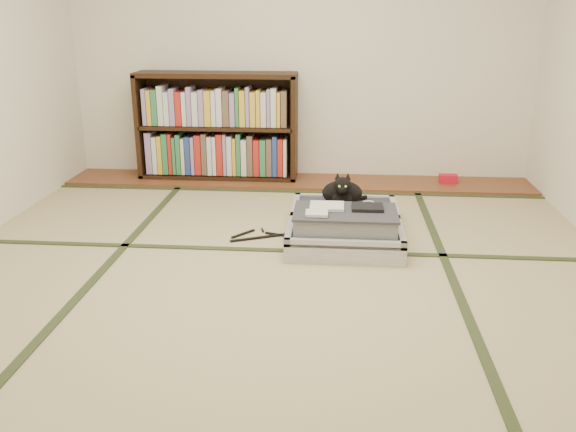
{
  "coord_description": "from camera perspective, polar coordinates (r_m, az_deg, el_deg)",
  "views": [
    {
      "loc": [
        0.34,
        -3.12,
        1.43
      ],
      "look_at": [
        0.05,
        0.35,
        0.25
      ],
      "focal_mm": 38.0,
      "sensor_mm": 36.0,
      "label": 1
    }
  ],
  "objects": [
    {
      "name": "tatami_borders",
      "position": [
        3.9,
        -0.56,
        -2.72
      ],
      "size": [
        4.0,
        4.5,
        0.01
      ],
      "color": "#2D381E",
      "rests_on": "ground"
    },
    {
      "name": "hanger",
      "position": [
        4.05,
        -2.58,
        -1.86
      ],
      "size": [
        0.41,
        0.27,
        0.01
      ],
      "color": "black",
      "rests_on": "floor"
    },
    {
      "name": "bookcase",
      "position": [
        5.39,
        -6.61,
        8.14
      ],
      "size": [
        1.38,
        0.32,
        0.92
      ],
      "color": "black",
      "rests_on": "wood_strip"
    },
    {
      "name": "cat",
      "position": [
        4.22,
        5.11,
        2.2
      ],
      "size": [
        0.32,
        0.32,
        0.26
      ],
      "color": "black",
      "rests_on": "suitcase"
    },
    {
      "name": "room_shell",
      "position": [
        3.14,
        -1.53,
        19.28
      ],
      "size": [
        4.5,
        4.5,
        4.5
      ],
      "color": "white",
      "rests_on": "ground"
    },
    {
      "name": "red_item",
      "position": [
        5.42,
        14.76,
        3.4
      ],
      "size": [
        0.15,
        0.09,
        0.07
      ],
      "primitive_type": "cube",
      "rotation": [
        0.0,
        0.0,
        -0.01
      ],
      "color": "red",
      "rests_on": "wood_strip"
    },
    {
      "name": "cable_coil",
      "position": [
        4.29,
        7.48,
        1.17
      ],
      "size": [
        0.1,
        0.1,
        0.02
      ],
      "color": "white",
      "rests_on": "suitcase"
    },
    {
      "name": "suitcase",
      "position": [
        3.99,
        5.31,
        -0.86
      ],
      "size": [
        0.72,
        0.96,
        0.28
      ],
      "color": "silver",
      "rests_on": "floor"
    },
    {
      "name": "floor",
      "position": [
        3.45,
        -1.32,
        -5.78
      ],
      "size": [
        4.5,
        4.5,
        0.0
      ],
      "primitive_type": "plane",
      "color": "tan",
      "rests_on": "ground"
    },
    {
      "name": "wood_strip",
      "position": [
        5.33,
        0.95,
        3.27
      ],
      "size": [
        4.0,
        0.5,
        0.02
      ],
      "primitive_type": "cube",
      "color": "brown",
      "rests_on": "ground"
    }
  ]
}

